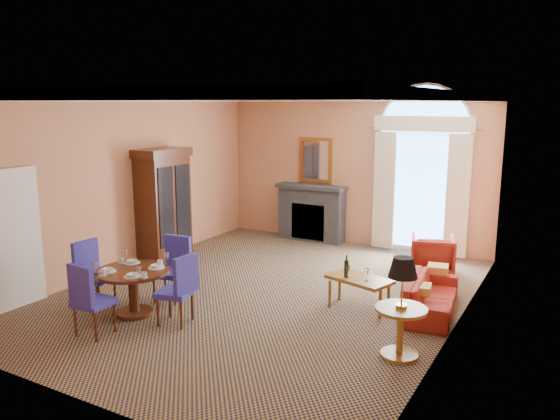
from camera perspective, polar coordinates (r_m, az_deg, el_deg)
The scene contains 12 objects.
ground at distance 9.03m, azimuth -1.58°, elevation -8.66°, with size 7.50×7.50×0.00m, color #14183F.
room_envelope at distance 9.10m, azimuth 0.38°, elevation 7.69°, with size 6.04×7.52×3.45m.
armoire at distance 10.86m, azimuth -12.07°, elevation 0.31°, with size 0.63×1.12×2.20m.
dining_table at distance 8.28m, azimuth -15.12°, elevation -7.16°, with size 1.08×1.08×0.88m.
dining_chair_north at distance 8.76m, azimuth -11.05°, elevation -5.53°, with size 0.54×0.54×1.01m.
dining_chair_south at distance 7.66m, azimuth -19.44°, elevation -8.44°, with size 0.48×0.49×1.01m.
dining_chair_east at distance 7.75m, azimuth -10.39°, elevation -7.72°, with size 0.54×0.54×1.01m.
dining_chair_west at distance 8.81m, azimuth -19.11°, elevation -5.86°, with size 0.50×0.50×1.01m.
sofa at distance 8.48m, azimuth 15.42°, elevation -8.58°, with size 1.74×0.68×0.51m, color maroon.
armchair at distance 10.30m, azimuth 15.66°, elevation -4.50°, with size 0.76×0.78×0.71m, color maroon.
coffee_table at distance 8.35m, azimuth 8.22°, elevation -7.24°, with size 1.05×0.76×0.82m.
side_table at distance 6.79m, azimuth 12.61°, elevation -8.76°, with size 0.63×0.63×1.23m.
Camera 1 is at (4.38, -7.28, 3.06)m, focal length 35.00 mm.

